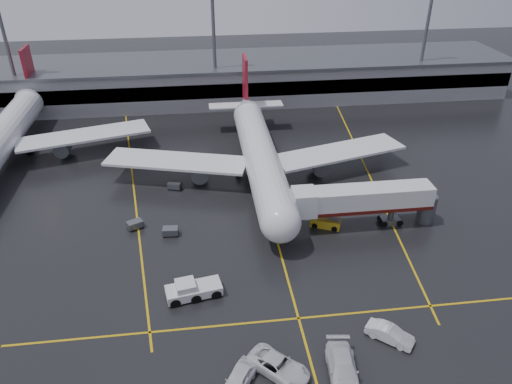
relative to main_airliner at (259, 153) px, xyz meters
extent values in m
plane|color=black|center=(0.00, -9.70, -4.21)|extent=(220.00, 220.00, 0.00)
cube|color=gold|center=(0.00, -9.70, -4.20)|extent=(0.25, 90.00, 0.02)
cube|color=gold|center=(0.00, -31.70, -4.20)|extent=(60.00, 0.25, 0.02)
cube|color=gold|center=(-20.00, 0.30, -4.20)|extent=(9.99, 69.35, 0.02)
cube|color=gold|center=(18.00, 0.30, -4.20)|extent=(7.57, 69.64, 0.02)
cube|color=gray|center=(0.00, 38.30, -0.21)|extent=(120.00, 18.00, 8.00)
cube|color=black|center=(0.00, 29.50, 0.29)|extent=(120.00, 0.40, 3.00)
cube|color=#595B60|center=(0.00, 38.30, 4.09)|extent=(122.00, 19.00, 0.60)
cylinder|color=#595B60|center=(-45.00, 32.30, 8.29)|extent=(0.70, 0.70, 25.00)
cylinder|color=#595B60|center=(-5.00, 32.30, 8.29)|extent=(0.70, 0.70, 25.00)
cylinder|color=#595B60|center=(40.00, 32.30, 8.29)|extent=(0.70, 0.70, 25.00)
cylinder|color=silver|center=(0.00, -1.70, -0.01)|extent=(5.20, 36.00, 5.20)
sphere|color=silver|center=(0.00, -19.70, -0.01)|extent=(5.20, 5.20, 5.20)
cone|color=silver|center=(0.00, 19.30, 0.59)|extent=(4.94, 8.00, 4.94)
cube|color=maroon|center=(0.00, 20.30, 5.49)|extent=(0.50, 5.50, 8.50)
cube|color=silver|center=(0.00, 19.30, 0.79)|extent=(14.00, 3.00, 0.25)
cube|color=silver|center=(-13.00, 0.30, -0.81)|extent=(22.80, 11.83, 0.40)
cube|color=silver|center=(13.00, 0.30, -0.81)|extent=(22.80, 11.83, 0.40)
cylinder|color=#595B60|center=(-9.50, -0.70, -2.21)|extent=(2.60, 4.50, 2.60)
cylinder|color=#595B60|center=(9.50, -0.70, -2.21)|extent=(2.60, 4.50, 2.60)
cylinder|color=#595B60|center=(0.00, -16.70, -3.21)|extent=(0.56, 0.56, 2.00)
cylinder|color=#595B60|center=(-3.20, 1.30, -3.21)|extent=(0.56, 0.56, 2.00)
cylinder|color=#595B60|center=(3.20, 1.30, -3.21)|extent=(0.56, 0.56, 2.00)
cylinder|color=black|center=(0.00, -16.70, -3.76)|extent=(0.40, 1.10, 1.10)
cylinder|color=black|center=(-3.20, 1.30, -3.66)|extent=(1.00, 1.40, 1.40)
cylinder|color=black|center=(3.20, 1.30, -3.66)|extent=(1.00, 1.40, 1.40)
cylinder|color=silver|center=(-42.00, 10.30, -0.01)|extent=(5.20, 36.00, 5.20)
cone|color=silver|center=(-42.00, 31.30, 0.59)|extent=(4.94, 8.00, 4.94)
cube|color=maroon|center=(-42.00, 32.30, 5.49)|extent=(0.50, 5.50, 8.50)
cube|color=silver|center=(-42.00, 31.30, 0.79)|extent=(14.00, 3.00, 0.25)
cube|color=silver|center=(-29.00, 12.30, -0.81)|extent=(22.80, 11.83, 0.40)
cylinder|color=#595B60|center=(-32.50, 11.30, -2.21)|extent=(2.60, 4.50, 2.60)
cylinder|color=#595B60|center=(-38.80, 13.30, -3.21)|extent=(0.56, 0.56, 2.00)
cylinder|color=black|center=(-38.80, 13.30, -3.66)|extent=(1.00, 1.40, 1.40)
cube|color=silver|center=(12.00, -15.70, 0.19)|extent=(18.00, 3.20, 3.00)
cube|color=#480F0B|center=(12.00, -15.70, -1.11)|extent=(18.00, 3.30, 0.50)
cube|color=silver|center=(3.80, -15.70, 0.19)|extent=(3.00, 3.40, 3.30)
cylinder|color=#595B60|center=(16.00, -15.70, -2.71)|extent=(0.80, 0.80, 3.00)
cube|color=#595B60|center=(16.00, -15.70, -3.76)|extent=(2.60, 1.60, 0.90)
cylinder|color=#595B60|center=(21.00, -15.70, -2.21)|extent=(2.40, 2.40, 4.00)
cylinder|color=black|center=(14.90, -15.70, -3.76)|extent=(0.90, 1.80, 0.90)
cylinder|color=black|center=(17.10, -15.70, -3.76)|extent=(0.90, 1.80, 0.90)
cube|color=silver|center=(-10.88, -26.79, -3.42)|extent=(6.47, 3.51, 1.05)
cube|color=silver|center=(-11.75, -26.95, -2.55)|extent=(2.44, 2.44, 0.88)
cube|color=black|center=(-11.75, -26.95, -2.55)|extent=(2.20, 2.20, 0.79)
cylinder|color=black|center=(-13.12, -27.20, -3.73)|extent=(1.59, 2.79, 1.14)
cylinder|color=black|center=(-10.88, -26.79, -3.73)|extent=(1.59, 2.79, 1.14)
cylinder|color=black|center=(-8.64, -26.39, -3.73)|extent=(1.59, 2.79, 1.14)
cube|color=gold|center=(7.07, -15.25, -3.60)|extent=(4.35, 3.14, 1.23)
cube|color=#595B60|center=(7.07, -15.25, -2.43)|extent=(3.94, 2.47, 1.40)
cylinder|color=black|center=(5.84, -14.71, -3.87)|extent=(1.48, 2.05, 0.78)
cylinder|color=black|center=(8.29, -15.78, -3.87)|extent=(1.48, 2.05, 0.78)
imported|color=silver|center=(-3.27, -38.26, -3.36)|extent=(6.33, 6.23, 1.69)
imported|color=silver|center=(2.52, -39.33, -3.26)|extent=(3.40, 6.83, 1.91)
imported|color=silver|center=(8.42, -35.70, -3.42)|extent=(4.73, 4.37, 1.58)
imported|color=silver|center=(-7.12, -39.25, -3.36)|extent=(4.30, 5.27, 1.69)
cube|color=#595B60|center=(-13.76, -14.68, -3.56)|extent=(2.08, 1.43, 0.90)
cylinder|color=black|center=(-14.60, -15.13, -4.03)|extent=(0.40, 0.20, 0.40)
cylinder|color=black|center=(-13.00, -15.23, -4.03)|extent=(0.40, 0.20, 0.40)
cylinder|color=black|center=(-14.53, -14.13, -4.03)|extent=(0.40, 0.20, 0.40)
cylinder|color=black|center=(-12.93, -14.24, -4.03)|extent=(0.40, 0.20, 0.40)
cube|color=#595B60|center=(-18.56, -12.47, -3.56)|extent=(2.37, 2.06, 0.90)
cylinder|color=black|center=(-19.05, -13.28, -4.03)|extent=(0.40, 0.20, 0.40)
cylinder|color=black|center=(-17.62, -12.56, -4.03)|extent=(0.40, 0.20, 0.40)
cylinder|color=black|center=(-19.50, -12.39, -4.03)|extent=(0.40, 0.20, 0.40)
cylinder|color=black|center=(-18.07, -11.67, -4.03)|extent=(0.40, 0.20, 0.40)
cube|color=#595B60|center=(-13.41, -2.43, -3.56)|extent=(2.31, 1.87, 0.90)
cylinder|color=black|center=(-14.33, -2.65, -4.03)|extent=(0.40, 0.20, 0.40)
cylinder|color=black|center=(-12.81, -3.16, -4.03)|extent=(0.40, 0.20, 0.40)
cylinder|color=black|center=(-14.01, -1.70, -4.03)|extent=(0.40, 0.20, 0.40)
cylinder|color=black|center=(-12.49, -2.22, -4.03)|extent=(0.40, 0.20, 0.40)
camera|label=1|loc=(-9.20, -68.35, 33.36)|focal=34.14mm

